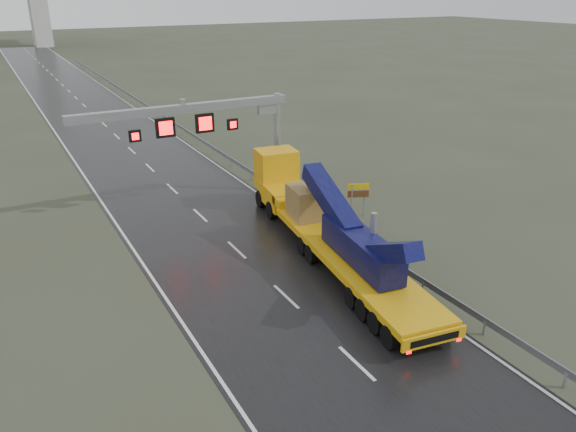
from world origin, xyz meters
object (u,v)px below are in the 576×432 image
sign_gantry (214,123)px  exit_sign_pair (358,194)px  striped_barrier (276,183)px  heavy_haul_truck (318,216)px

sign_gantry → exit_sign_pair: size_ratio=6.20×
sign_gantry → exit_sign_pair: bearing=-46.5°
exit_sign_pair → striped_barrier: exit_sign_pair is taller
heavy_haul_truck → striped_barrier: size_ratio=18.79×
heavy_haul_truck → striped_barrier: 9.94m
sign_gantry → striped_barrier: size_ratio=13.86×
sign_gantry → striped_barrier: sign_gantry is taller
sign_gantry → heavy_haul_truck: sign_gantry is taller
heavy_haul_truck → exit_sign_pair: (4.43, 2.27, -0.14)m
sign_gantry → heavy_haul_truck: size_ratio=0.74×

